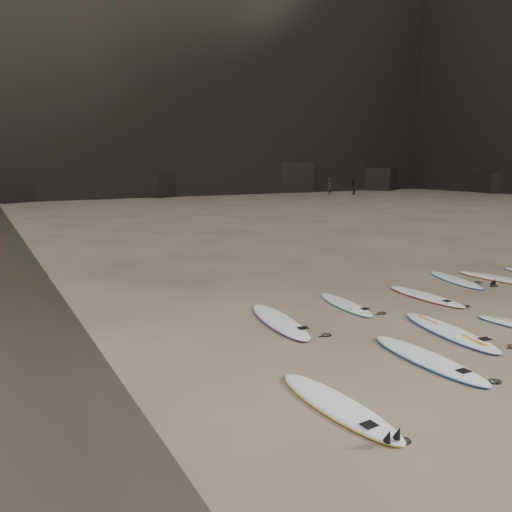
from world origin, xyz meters
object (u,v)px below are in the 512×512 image
at_px(surfboard_0, 337,405).
at_px(surfboard_7, 425,296).
at_px(person_a, 330,187).
at_px(surfboard_8, 456,280).
at_px(surfboard_9, 500,278).
at_px(person_b, 353,186).
at_px(surfboard_6, 345,304).
at_px(surfboard_5, 279,321).
at_px(surfboard_2, 449,331).
at_px(surfboard_1, 427,358).

bearing_deg(surfboard_0, surfboard_7, 29.57).
bearing_deg(surfboard_0, person_a, 50.10).
xyz_separation_m(surfboard_8, person_a, (22.01, 34.66, 0.88)).
relative_size(surfboard_0, surfboard_9, 0.96).
distance_m(surfboard_7, surfboard_8, 2.45).
distance_m(surfboard_0, surfboard_9, 10.26).
bearing_deg(person_b, surfboard_6, -11.29).
relative_size(surfboard_5, surfboard_8, 1.16).
distance_m(surfboard_2, surfboard_9, 5.93).
relative_size(surfboard_6, person_b, 1.28).
bearing_deg(surfboard_1, surfboard_0, -164.70).
distance_m(surfboard_0, person_a, 49.48).
bearing_deg(surfboard_8, surfboard_9, -8.82).
bearing_deg(surfboard_5, surfboard_8, 14.95).
bearing_deg(surfboard_6, person_b, 57.47).
bearing_deg(surfboard_9, person_a, 50.88).
bearing_deg(surfboard_5, surfboard_1, -61.27).
relative_size(surfboard_6, surfboard_8, 0.94).
relative_size(surfboard_8, person_b, 1.36).
relative_size(surfboard_2, surfboard_8, 1.14).
bearing_deg(surfboard_1, surfboard_9, 28.36).
height_order(surfboard_1, person_a, person_a).
distance_m(person_a, person_b, 3.25).
bearing_deg(surfboard_6, surfboard_5, -163.27).
height_order(surfboard_6, surfboard_7, surfboard_7).
xyz_separation_m(surfboard_5, person_b, (32.07, 35.34, 0.84)).
bearing_deg(surfboard_6, surfboard_8, 13.32).
distance_m(surfboard_0, surfboard_8, 9.34).
bearing_deg(surfboard_9, surfboard_6, 170.01).
bearing_deg(surfboard_0, surfboard_2, 16.74).
distance_m(surfboard_5, surfboard_6, 2.21).
xyz_separation_m(surfboard_8, person_b, (25.26, 34.57, 0.85)).
xyz_separation_m(surfboard_5, person_a, (28.82, 35.43, 0.87)).
relative_size(surfboard_1, surfboard_8, 1.10).
bearing_deg(surfboard_5, surfboard_2, -32.00).
bearing_deg(surfboard_6, surfboard_1, -97.94).
relative_size(surfboard_0, surfboard_5, 0.91).
xyz_separation_m(surfboard_0, surfboard_7, (5.88, 3.66, -0.00)).
distance_m(surfboard_5, surfboard_8, 6.85).
bearing_deg(surfboard_1, surfboard_8, 37.41).
distance_m(surfboard_6, person_a, 44.07).
xyz_separation_m(surfboard_1, surfboard_7, (3.35, 3.08, -0.00)).
bearing_deg(surfboard_2, surfboard_0, -151.15).
bearing_deg(person_b, surfboard_1, -9.52).
distance_m(surfboard_8, person_a, 41.07).
height_order(surfboard_0, surfboard_1, surfboard_1).
xyz_separation_m(surfboard_6, person_b, (29.89, 35.00, 0.85)).
relative_size(surfboard_6, surfboard_9, 0.86).
distance_m(surfboard_0, surfboard_7, 6.93).
relative_size(surfboard_7, surfboard_9, 0.95).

